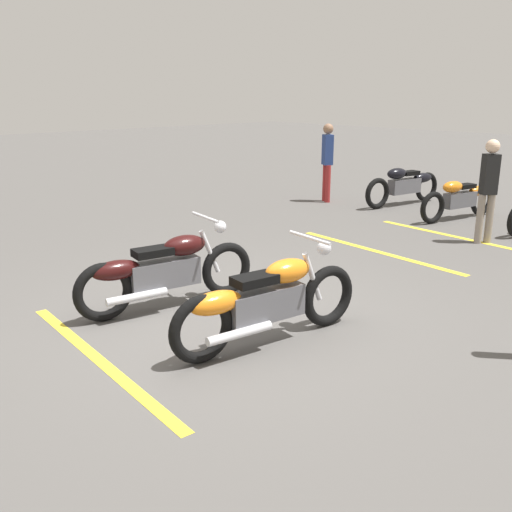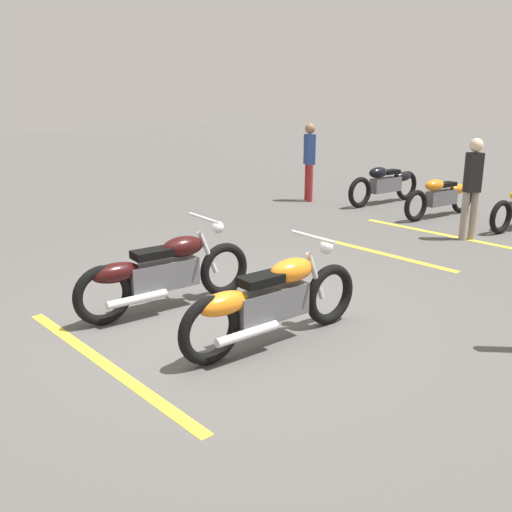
{
  "view_description": "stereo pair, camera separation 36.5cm",
  "coord_description": "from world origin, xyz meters",
  "px_view_note": "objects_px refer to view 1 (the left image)",
  "views": [
    {
      "loc": [
        -3.75,
        -4.6,
        2.46
      ],
      "look_at": [
        0.48,
        0.0,
        0.65
      ],
      "focal_mm": 40.32,
      "sensor_mm": 36.0,
      "label": 1
    },
    {
      "loc": [
        -4.02,
        -4.35,
        2.46
      ],
      "look_at": [
        0.48,
        0.0,
        0.65
      ],
      "focal_mm": 40.32,
      "sensor_mm": 36.0,
      "label": 2
    }
  ],
  "objects_px": {
    "motorcycle_bright_foreground": "(265,301)",
    "bystander_near_row": "(327,159)",
    "motorcycle_row_center": "(461,198)",
    "motorcycle_dark_foreground": "(164,270)",
    "motorcycle_row_right": "(405,184)",
    "bystander_secondary": "(488,186)"
  },
  "relations": [
    {
      "from": "motorcycle_dark_foreground",
      "to": "bystander_near_row",
      "type": "relative_size",
      "value": 1.27
    },
    {
      "from": "motorcycle_row_right",
      "to": "bystander_secondary",
      "type": "height_order",
      "value": "bystander_secondary"
    },
    {
      "from": "motorcycle_row_right",
      "to": "motorcycle_bright_foreground",
      "type": "bearing_deg",
      "value": 32.61
    },
    {
      "from": "motorcycle_bright_foreground",
      "to": "motorcycle_row_right",
      "type": "xyz_separation_m",
      "value": [
        7.32,
        3.22,
        -0.0
      ]
    },
    {
      "from": "motorcycle_bright_foreground",
      "to": "bystander_secondary",
      "type": "bearing_deg",
      "value": 12.22
    },
    {
      "from": "motorcycle_bright_foreground",
      "to": "bystander_secondary",
      "type": "relative_size",
      "value": 1.3
    },
    {
      "from": "motorcycle_bright_foreground",
      "to": "bystander_near_row",
      "type": "relative_size",
      "value": 1.27
    },
    {
      "from": "motorcycle_row_right",
      "to": "bystander_near_row",
      "type": "distance_m",
      "value": 1.81
    },
    {
      "from": "motorcycle_row_center",
      "to": "motorcycle_row_right",
      "type": "xyz_separation_m",
      "value": [
        0.47,
        1.58,
        0.03
      ]
    },
    {
      "from": "motorcycle_dark_foreground",
      "to": "bystander_near_row",
      "type": "distance_m",
      "value": 7.25
    },
    {
      "from": "motorcycle_bright_foreground",
      "to": "motorcycle_row_right",
      "type": "height_order",
      "value": "motorcycle_bright_foreground"
    },
    {
      "from": "motorcycle_bright_foreground",
      "to": "motorcycle_dark_foreground",
      "type": "xyz_separation_m",
      "value": [
        -0.18,
        1.51,
        0.0
      ]
    },
    {
      "from": "motorcycle_bright_foreground",
      "to": "motorcycle_row_center",
      "type": "distance_m",
      "value": 7.05
    },
    {
      "from": "motorcycle_dark_foreground",
      "to": "motorcycle_row_right",
      "type": "height_order",
      "value": "motorcycle_dark_foreground"
    },
    {
      "from": "motorcycle_bright_foreground",
      "to": "motorcycle_row_right",
      "type": "distance_m",
      "value": 7.99
    },
    {
      "from": "motorcycle_dark_foreground",
      "to": "motorcycle_row_right",
      "type": "relative_size",
      "value": 1.0
    },
    {
      "from": "motorcycle_row_center",
      "to": "motorcycle_row_right",
      "type": "height_order",
      "value": "motorcycle_row_right"
    },
    {
      "from": "motorcycle_row_center",
      "to": "bystander_near_row",
      "type": "height_order",
      "value": "bystander_near_row"
    },
    {
      "from": "motorcycle_bright_foreground",
      "to": "bystander_secondary",
      "type": "distance_m",
      "value": 5.47
    },
    {
      "from": "motorcycle_bright_foreground",
      "to": "bystander_near_row",
      "type": "bearing_deg",
      "value": 43.93
    },
    {
      "from": "motorcycle_dark_foreground",
      "to": "motorcycle_row_center",
      "type": "bearing_deg",
      "value": 10.59
    },
    {
      "from": "bystander_near_row",
      "to": "motorcycle_row_right",
      "type": "bearing_deg",
      "value": -26.09
    }
  ]
}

